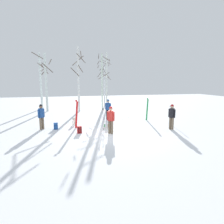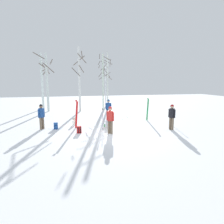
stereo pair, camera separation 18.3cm
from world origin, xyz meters
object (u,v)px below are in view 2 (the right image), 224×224
(ski_pair_planted_1, at_px, (77,114))
(water_bottle_0, at_px, (104,125))
(person_2, at_px, (172,115))
(backpack_1, at_px, (56,126))
(dog, at_px, (75,119))
(ski_poles_0, at_px, (103,119))
(person_1, at_px, (110,118))
(birch_tree_2, at_px, (79,78))
(birch_tree_4, at_px, (107,80))
(ski_poles_1, at_px, (171,114))
(birch_tree_1, at_px, (47,82))
(person_3, at_px, (41,115))
(ski_pair_planted_0, at_px, (148,109))
(backpack_2, at_px, (79,130))
(ski_pair_lying_0, at_px, (127,117))
(birch_tree_5, at_px, (106,81))
(backpack_0, at_px, (110,125))
(birch_tree_0, at_px, (42,80))
(person_0, at_px, (108,108))
(birch_tree_3, at_px, (103,81))

(ski_pair_planted_1, height_order, water_bottle_0, ski_pair_planted_1)
(person_2, distance_m, backpack_1, 7.89)
(dog, distance_m, ski_poles_0, 2.78)
(person_1, distance_m, birch_tree_2, 9.79)
(ski_pair_planted_1, distance_m, birch_tree_4, 10.35)
(ski_poles_1, relative_size, birch_tree_1, 0.23)
(ski_poles_1, relative_size, birch_tree_4, 0.21)
(birch_tree_2, bearing_deg, person_3, -112.54)
(ski_pair_planted_0, height_order, backpack_1, ski_pair_planted_0)
(water_bottle_0, bearing_deg, backpack_1, 177.82)
(ski_poles_0, height_order, backpack_2, ski_poles_0)
(birch_tree_1, height_order, birch_tree_2, birch_tree_2)
(ski_poles_0, bearing_deg, person_1, -73.35)
(ski_poles_0, relative_size, ski_poles_1, 1.03)
(person_2, xyz_separation_m, ski_pair_lying_0, (-1.64, 4.70, -0.97))
(dog, bearing_deg, birch_tree_5, 66.50)
(backpack_0, bearing_deg, birch_tree_0, 117.85)
(person_1, distance_m, ski_pair_planted_0, 5.10)
(ski_pair_lying_0, distance_m, birch_tree_2, 7.00)
(backpack_0, bearing_deg, birch_tree_5, 80.32)
(ski_poles_1, xyz_separation_m, birch_tree_5, (-2.75, 11.57, 2.53))
(backpack_0, bearing_deg, ski_pair_planted_0, 27.55)
(ski_pair_planted_0, height_order, backpack_0, ski_pair_planted_0)
(person_0, bearing_deg, dog, -155.24)
(dog, relative_size, ski_poles_1, 0.61)
(backpack_2, bearing_deg, ski_pair_lying_0, 43.03)
(ski_pair_lying_0, bearing_deg, ski_pair_planted_1, -148.80)
(birch_tree_3, relative_size, birch_tree_4, 0.94)
(ski_pair_planted_0, xyz_separation_m, birch_tree_4, (-1.79, 7.90, 2.47))
(ski_poles_0, bearing_deg, birch_tree_1, 115.43)
(person_3, distance_m, ski_poles_1, 9.38)
(birch_tree_4, bearing_deg, backpack_0, -100.50)
(ski_pair_planted_1, height_order, ski_pair_lying_0, ski_pair_planted_1)
(person_0, distance_m, ski_pair_planted_1, 3.68)
(dog, relative_size, birch_tree_4, 0.13)
(backpack_1, bearing_deg, backpack_2, -42.47)
(person_2, bearing_deg, ski_poles_0, 168.40)
(ski_poles_1, xyz_separation_m, water_bottle_0, (-5.11, 0.17, -0.65))
(ski_poles_1, bearing_deg, person_3, 177.03)
(person_0, xyz_separation_m, birch_tree_3, (0.46, 5.22, 2.27))
(ski_pair_planted_1, xyz_separation_m, ski_poles_0, (1.68, -1.01, -0.20))
(person_0, bearing_deg, birch_tree_0, 128.51)
(backpack_0, distance_m, birch_tree_2, 8.78)
(ski_pair_lying_0, height_order, ski_poles_1, ski_poles_1)
(person_3, distance_m, birch_tree_3, 9.63)
(birch_tree_3, bearing_deg, birch_tree_0, 158.81)
(person_1, height_order, dog, person_1)
(dog, distance_m, birch_tree_4, 9.62)
(person_1, relative_size, water_bottle_0, 7.72)
(backpack_2, bearing_deg, ski_pair_planted_1, 92.99)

